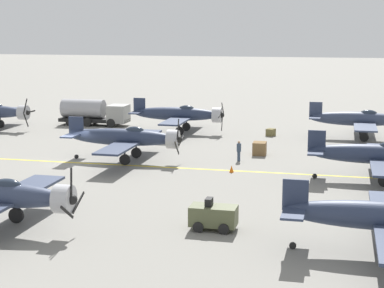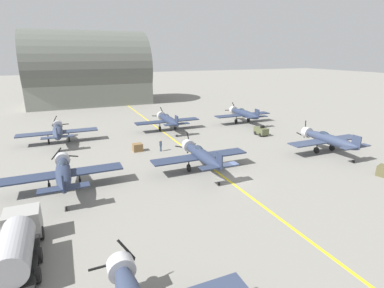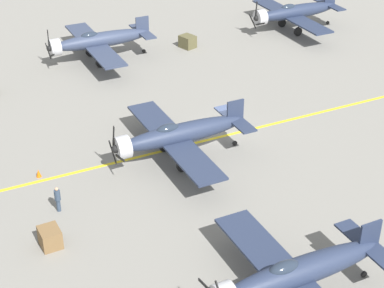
{
  "view_description": "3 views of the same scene",
  "coord_description": "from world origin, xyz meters",
  "views": [
    {
      "loc": [
        48.72,
        21.92,
        11.11
      ],
      "look_at": [
        2.3,
        10.95,
        2.43
      ],
      "focal_mm": 60.0,
      "sensor_mm": 36.0,
      "label": 1
    },
    {
      "loc": [
        -16.08,
        -26.41,
        13.76
      ],
      "look_at": [
        -3.13,
        3.59,
        3.81
      ],
      "focal_mm": 28.0,
      "sensor_mm": 36.0,
      "label": 2
    },
    {
      "loc": [
        -36.47,
        20.39,
        23.51
      ],
      "look_at": [
        -3.71,
        4.34,
        2.38
      ],
      "focal_mm": 60.0,
      "sensor_mm": 36.0,
      "label": 3
    }
  ],
  "objects": [
    {
      "name": "supply_crate_by_tanker",
      "position": [
        17.33,
        -5.48,
        0.61
      ],
      "size": [
        1.76,
        1.6,
        1.21
      ],
      "primitive_type": "cube",
      "rotation": [
        0.0,
        0.0,
        0.31
      ],
      "color": "brown",
      "rests_on": "ground"
    },
    {
      "name": "ground_plane",
      "position": [
        0.0,
        0.0,
        0.0
      ],
      "size": [
        400.0,
        400.0,
        0.0
      ],
      "primitive_type": "plane",
      "color": "gray"
    },
    {
      "name": "airplane_mid_left",
      "position": [
        -16.93,
        5.07,
        2.01
      ],
      "size": [
        12.0,
        9.98,
        3.65
      ],
      "rotation": [
        0.0,
        0.0,
        -0.09
      ],
      "color": "#27314A",
      "rests_on": "ground"
    },
    {
      "name": "airplane_mid_right",
      "position": [
        17.89,
        3.51,
        2.01
      ],
      "size": [
        12.0,
        9.98,
        3.8
      ],
      "rotation": [
        0.0,
        0.0,
        -0.12
      ],
      "color": "#323D56",
      "rests_on": "ground"
    },
    {
      "name": "traffic_cone",
      "position": [
        0.58,
        13.71,
        0.28
      ],
      "size": [
        0.36,
        0.36,
        0.55
      ],
      "primitive_type": "cone",
      "color": "orange",
      "rests_on": "ground"
    },
    {
      "name": "supply_crate_outboard",
      "position": [
        -6.9,
        14.93,
        0.57
      ],
      "size": [
        1.4,
        1.17,
        1.14
      ],
      "primitive_type": "cube",
      "rotation": [
        0.0,
        0.0,
        0.03
      ],
      "color": "brown",
      "rests_on": "ground"
    },
    {
      "name": "taxiway_stripe",
      "position": [
        0.0,
        0.0,
        0.0
      ],
      "size": [
        0.3,
        160.0,
        0.01
      ],
      "primitive_type": "cube",
      "color": "yellow",
      "rests_on": "ground"
    },
    {
      "name": "ground_crew_walking",
      "position": [
        -3.81,
        13.57,
        0.94
      ],
      "size": [
        0.38,
        0.38,
        1.73
      ],
      "color": "#334256",
      "rests_on": "ground"
    },
    {
      "name": "airplane_mid_center",
      "position": [
        -1.57,
        4.38,
        2.01
      ],
      "size": [
        12.0,
        9.98,
        3.77
      ],
      "rotation": [
        0.0,
        0.0,
        -0.27
      ],
      "color": "#29334C",
      "rests_on": "ground"
    },
    {
      "name": "airplane_near_right",
      "position": [
        16.74,
        -17.47,
        2.01
      ],
      "size": [
        12.0,
        9.98,
        3.8
      ],
      "rotation": [
        0.0,
        0.0,
        0.11
      ],
      "color": "#26304A",
      "rests_on": "ground"
    }
  ]
}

